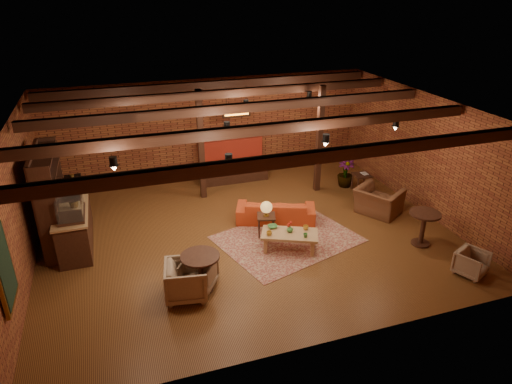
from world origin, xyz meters
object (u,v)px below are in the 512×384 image
object	(u,v)px
round_table_left	(201,267)
armchair_a	(186,278)
coffee_table	(289,235)
armchair_b	(199,273)
armchair_far	(472,262)
side_table_book	(362,176)
armchair_right	(379,197)
side_table_lamp	(266,210)
plant_tall	(348,146)
sofa	(276,210)
round_table_right	(424,223)

from	to	relation	value
round_table_left	armchair_a	world-z (taller)	armchair_a
coffee_table	armchair_a	size ratio (longest dim) A/B	1.73
armchair_b	armchair_far	size ratio (longest dim) A/B	1.11
side_table_book	coffee_table	bearing A→B (deg)	-144.07
armchair_b	armchair_far	world-z (taller)	armchair_b
coffee_table	armchair_right	xyz separation A→B (m)	(3.03, 0.96, 0.10)
armchair_b	side_table_book	distance (m)	6.51
armchair_a	armchair_right	distance (m)	5.99
side_table_lamp	round_table_left	size ratio (longest dim) A/B	1.12
side_table_lamp	armchair_b	size ratio (longest dim) A/B	1.35
round_table_left	armchair_a	bearing A→B (deg)	-161.38
side_table_lamp	armchair_far	xyz separation A→B (m)	(3.68, -3.00, -0.40)
coffee_table	plant_tall	xyz separation A→B (m)	(3.05, 2.88, 0.93)
side_table_lamp	plant_tall	size ratio (longest dim) A/B	0.35
sofa	armchair_right	world-z (taller)	armchair_right
armchair_right	plant_tall	size ratio (longest dim) A/B	0.43
coffee_table	round_table_left	bearing A→B (deg)	-158.84
side_table_lamp	armchair_right	xyz separation A→B (m)	(3.32, 0.15, -0.21)
coffee_table	armchair_right	size ratio (longest dim) A/B	1.29
armchair_far	plant_tall	distance (m)	5.18
armchair_b	armchair_right	size ratio (longest dim) A/B	0.61
round_table_left	round_table_right	bearing A→B (deg)	1.08
coffee_table	round_table_left	xyz separation A→B (m)	(-2.31, -0.89, 0.16)
coffee_table	armchair_b	world-z (taller)	coffee_table
armchair_right	armchair_b	bearing A→B (deg)	76.32
side_table_lamp	round_table_left	xyz separation A→B (m)	(-2.02, -1.70, -0.15)
round_table_left	plant_tall	xyz separation A→B (m)	(5.36, 3.78, 0.76)
sofa	armchair_b	size ratio (longest dim) A/B	3.00
sofa	coffee_table	xyz separation A→B (m)	(-0.21, -1.45, 0.10)
side_table_lamp	armchair_far	bearing A→B (deg)	-39.14
sofa	armchair_far	world-z (taller)	armchair_far
armchair_right	side_table_book	xyz separation A→B (m)	(0.31, 1.45, 0.01)
armchair_a	armchair_b	bearing A→B (deg)	-42.09
plant_tall	armchair_far	bearing A→B (deg)	-86.12
armchair_a	armchair_right	xyz separation A→B (m)	(5.66, 1.97, 0.07)
armchair_a	side_table_book	distance (m)	6.88
round_table_right	plant_tall	distance (m)	3.75
round_table_right	side_table_book	bearing A→B (deg)	86.65
round_table_right	plant_tall	world-z (taller)	plant_tall
coffee_table	side_table_book	world-z (taller)	coffee_table
sofa	armchair_b	world-z (taller)	armchair_b
coffee_table	side_table_lamp	size ratio (longest dim) A/B	1.58
armchair_a	armchair_b	size ratio (longest dim) A/B	1.23
side_table_lamp	round_table_right	xyz separation A→B (m)	(3.44, -1.60, -0.14)
round_table_right	coffee_table	bearing A→B (deg)	165.90
coffee_table	round_table_left	size ratio (longest dim) A/B	1.76
round_table_right	armchair_far	size ratio (longest dim) A/B	1.39
coffee_table	side_table_book	bearing A→B (deg)	35.93
round_table_left	side_table_lamp	bearing A→B (deg)	40.13
armchair_far	round_table_right	bearing A→B (deg)	74.91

